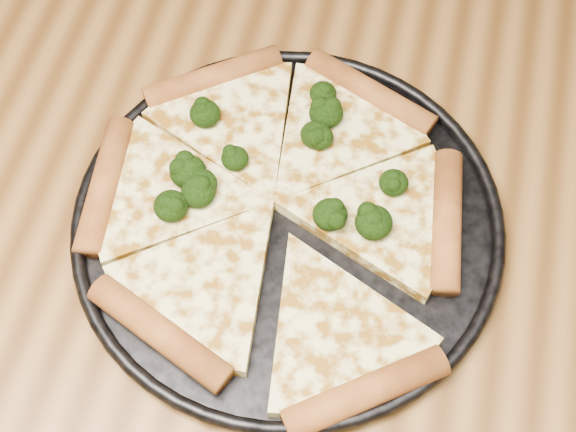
# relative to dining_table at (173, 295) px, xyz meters

# --- Properties ---
(dining_table) EXTENTS (1.20, 0.90, 0.75)m
(dining_table) POSITION_rel_dining_table_xyz_m (0.00, 0.00, 0.00)
(dining_table) COLOR brown
(dining_table) RESTS_ON ground
(pizza_pan) EXTENTS (0.34, 0.34, 0.02)m
(pizza_pan) POSITION_rel_dining_table_xyz_m (0.09, 0.04, 0.10)
(pizza_pan) COLOR black
(pizza_pan) RESTS_ON dining_table
(pizza) EXTENTS (0.31, 0.33, 0.02)m
(pizza) POSITION_rel_dining_table_xyz_m (0.08, 0.05, 0.11)
(pizza) COLOR #F8F298
(pizza) RESTS_ON pizza_pan
(broccoli_florets) EXTENTS (0.19, 0.16, 0.02)m
(broccoli_florets) POSITION_rel_dining_table_xyz_m (0.07, 0.07, 0.12)
(broccoli_florets) COLOR black
(broccoli_florets) RESTS_ON pizza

